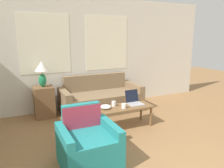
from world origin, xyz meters
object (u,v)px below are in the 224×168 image
armchair (88,146)px  snack_bowl (106,107)px  couch (100,100)px  cup_yellow (114,104)px  laptop (134,101)px  cup_navy (124,106)px  coffee_table (125,109)px  table_lamp (42,70)px

armchair → snack_bowl: armchair is taller
couch → armchair: bearing=-116.6°
cup_yellow → laptop: bearing=-4.7°
cup_yellow → snack_bowl: cup_yellow is taller
couch → laptop: couch is taller
snack_bowl → cup_navy: bearing=-21.0°
cup_yellow → snack_bowl: (-0.20, -0.07, -0.01)m
coffee_table → snack_bowl: snack_bowl is taller
armchair → snack_bowl: 1.15m
laptop → cup_navy: bearing=-153.8°
table_lamp → coffee_table: table_lamp is taller
table_lamp → cup_navy: table_lamp is taller
armchair → laptop: 1.62m
cup_navy → couch: bearing=89.7°
armchair → snack_bowl: size_ratio=3.94×
table_lamp → coffee_table: bearing=-43.0°
cup_navy → snack_bowl: size_ratio=0.44×
couch → laptop: bearing=-73.2°
armchair → cup_navy: bearing=39.1°
table_lamp → snack_bowl: 1.61m
couch → table_lamp: table_lamp is taller
laptop → snack_bowl: 0.63m
table_lamp → laptop: bearing=-36.5°
table_lamp → cup_navy: size_ratio=6.13×
couch → coffee_table: couch is taller
laptop → cup_navy: 0.35m
armchair → laptop: (1.30, 0.95, 0.20)m
coffee_table → cup_navy: size_ratio=11.87×
armchair → couch: bearing=63.4°
cup_yellow → snack_bowl: size_ratio=0.48×
couch → cup_navy: size_ratio=20.68×
cup_navy → cup_yellow: bearing=121.7°
cup_navy → cup_yellow: size_ratio=0.92×
couch → cup_yellow: (-0.12, -0.99, 0.20)m
couch → snack_bowl: 1.12m
armchair → cup_yellow: 1.33m
couch → armchair: size_ratio=2.33×
armchair → table_lamp: (-0.26, 2.11, 0.75)m
couch → laptop: size_ratio=5.91×
couch → cup_yellow: couch is taller
cup_navy → snack_bowl: bearing=159.0°
couch → coffee_table: (0.06, -1.09, 0.10)m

